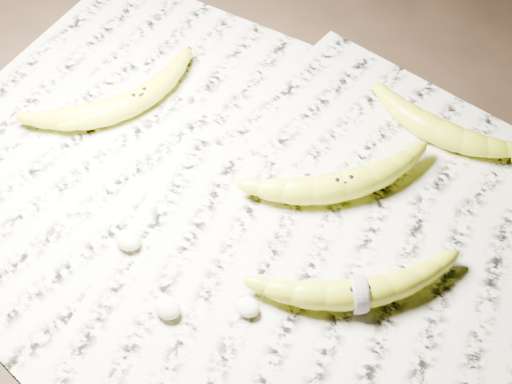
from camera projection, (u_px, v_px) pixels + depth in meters
The scene contains 11 objects.
ground at pixel (239, 203), 0.89m from camera, with size 3.00×3.00×0.00m, color black.
newspaper_patch at pixel (260, 208), 0.88m from camera, with size 0.90×0.70×0.01m, color beige.
banana_left_a at pixel (139, 97), 0.96m from camera, with size 0.19×0.05×0.03m, color #CACC19, non-canonical shape.
banana_left_b at pixel (96, 112), 0.95m from camera, with size 0.17×0.05×0.03m, color #CACC19, non-canonical shape.
banana_center at pixel (342, 184), 0.87m from camera, with size 0.21×0.06×0.04m, color #CACC19, non-canonical shape.
banana_taped at pixel (358, 292), 0.78m from camera, with size 0.21×0.06×0.04m, color #CACC19, non-canonical shape.
banana_upper_a at pixel (438, 129), 0.93m from camera, with size 0.18×0.06×0.04m, color #CACC19, non-canonical shape.
measuring_tape at pixel (358, 292), 0.78m from camera, with size 0.05×0.05×0.00m, color white.
flesh_chunk_a at pixel (128, 238), 0.84m from camera, with size 0.03×0.03×0.02m, color beige.
flesh_chunk_b at pixel (167, 306), 0.78m from camera, with size 0.03×0.03×0.02m, color beige.
flesh_chunk_c at pixel (247, 305), 0.78m from camera, with size 0.03×0.02×0.02m, color beige.
Camera 1 is at (0.29, -0.43, 0.72)m, focal length 50.00 mm.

